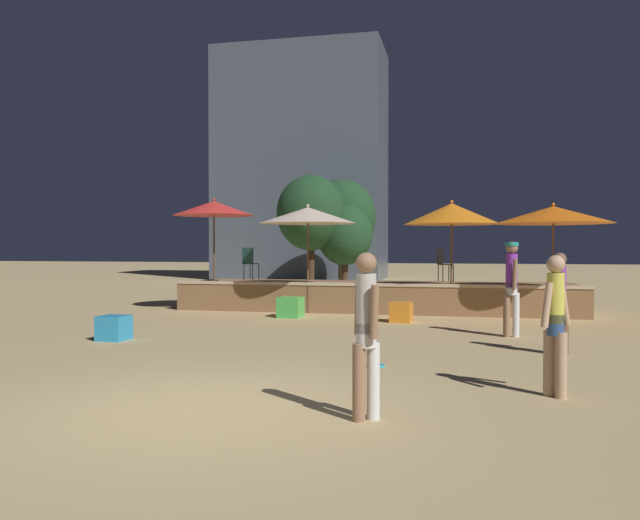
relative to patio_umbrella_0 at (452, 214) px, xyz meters
The scene contains 20 objects.
ground_plane 10.42m from the patio_umbrella_0, 104.22° to the right, with size 120.00×120.00×0.00m, color tan.
wooden_deck 3.20m from the patio_umbrella_0, 149.18° to the left, with size 10.60×2.86×0.80m.
patio_umbrella_0 is the anchor object (origin of this frame).
patio_umbrella_1 3.65m from the patio_umbrella_0, behind, with size 2.54×2.54×2.83m.
patio_umbrella_2 6.33m from the patio_umbrella_0, behind, with size 2.20×2.20×3.05m.
patio_umbrella_3 2.38m from the patio_umbrella_0, ahead, with size 2.77×2.77×2.77m.
cube_seat_0 8.50m from the patio_umbrella_0, 137.44° to the right, with size 0.51×0.51×0.45m.
cube_seat_1 3.03m from the patio_umbrella_0, 124.24° to the right, with size 0.51×0.51×0.46m.
cube_seat_2 4.63m from the patio_umbrella_0, 162.69° to the right, with size 0.58×0.58×0.50m.
person_0 5.89m from the patio_umbrella_0, 71.86° to the right, with size 0.29×0.46×1.63m.
person_1 9.95m from the patio_umbrella_0, 94.11° to the right, with size 0.32×0.40×1.67m.
person_2 3.99m from the patio_umbrella_0, 71.67° to the right, with size 0.30×0.50×1.82m.
person_3 8.63m from the patio_umbrella_0, 81.40° to the right, with size 0.40×0.42×1.63m.
bistro_chair_0 1.53m from the patio_umbrella_0, 104.43° to the left, with size 0.45×0.45×0.90m.
bistro_chair_1 5.69m from the patio_umbrella_0, behind, with size 0.43×0.43×0.90m.
frisbee_disc 7.53m from the patio_umbrella_0, 97.85° to the right, with size 0.25×0.25×0.03m.
background_tree_0 10.17m from the patio_umbrella_0, 123.67° to the left, with size 2.76×2.76×4.61m.
background_tree_1 10.10m from the patio_umbrella_0, 115.67° to the left, with size 2.26×2.26×3.47m.
background_tree_2 12.75m from the patio_umbrella_0, 113.07° to the left, with size 3.08×3.08×4.77m.
distant_building 19.12m from the patio_umbrella_0, 115.77° to the left, with size 8.88×4.51×12.28m.
Camera 1 is at (2.67, -6.09, 1.72)m, focal length 35.00 mm.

